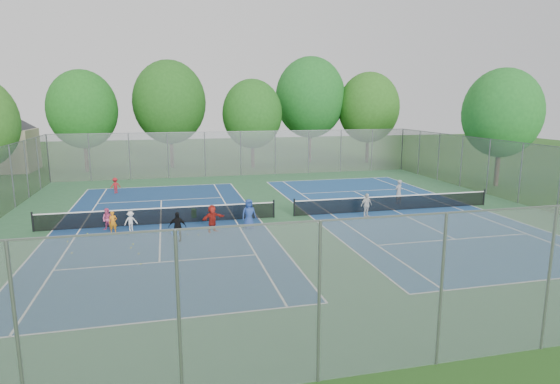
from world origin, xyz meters
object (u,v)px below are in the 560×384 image
(net_right, at_px, (394,203))
(ball_crate, at_px, (175,232))
(ball_hopper, at_px, (194,213))
(instructor, at_px, (399,192))
(net_left, at_px, (160,216))

(net_right, height_order, ball_crate, net_right)
(ball_crate, xyz_separation_m, ball_hopper, (1.14, 3.38, 0.11))
(net_right, distance_m, instructor, 2.14)
(net_left, xyz_separation_m, ball_crate, (0.73, -2.30, -0.30))
(net_left, distance_m, net_right, 14.00)
(net_right, relative_size, instructor, 8.07)
(ball_crate, distance_m, instructor, 15.04)
(ball_crate, relative_size, ball_hopper, 0.69)
(ball_crate, bearing_deg, net_right, 9.82)
(instructor, bearing_deg, ball_hopper, -22.98)
(ball_hopper, bearing_deg, instructor, 2.81)
(net_left, relative_size, net_right, 1.00)
(ball_crate, bearing_deg, instructor, 15.57)
(ball_hopper, bearing_deg, net_right, -5.09)
(ball_crate, bearing_deg, net_left, 107.60)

